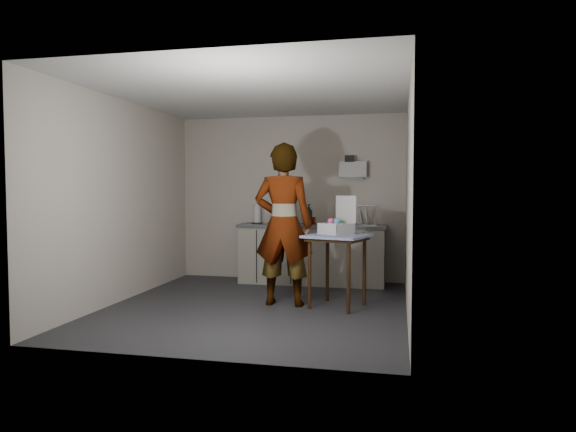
% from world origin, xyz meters
% --- Properties ---
extents(ground, '(4.00, 4.00, 0.00)m').
position_xyz_m(ground, '(0.00, 0.00, 0.00)').
color(ground, '#28282D').
rests_on(ground, ground).
extents(wall_back, '(3.60, 0.02, 2.60)m').
position_xyz_m(wall_back, '(0.00, 1.99, 1.30)').
color(wall_back, beige).
rests_on(wall_back, ground).
extents(wall_right, '(0.02, 4.00, 2.60)m').
position_xyz_m(wall_right, '(1.79, 0.00, 1.30)').
color(wall_right, beige).
rests_on(wall_right, ground).
extents(wall_left, '(0.02, 4.00, 2.60)m').
position_xyz_m(wall_left, '(-1.79, 0.00, 1.30)').
color(wall_left, beige).
rests_on(wall_left, ground).
extents(ceiling, '(3.60, 4.00, 0.01)m').
position_xyz_m(ceiling, '(0.00, 0.00, 2.60)').
color(ceiling, white).
rests_on(ceiling, wall_back).
extents(kitchen_counter, '(2.24, 0.62, 0.91)m').
position_xyz_m(kitchen_counter, '(0.40, 1.70, 0.43)').
color(kitchen_counter, black).
rests_on(kitchen_counter, ground).
extents(wall_shelf, '(0.42, 0.18, 0.37)m').
position_xyz_m(wall_shelf, '(1.00, 1.92, 1.75)').
color(wall_shelf, silver).
rests_on(wall_shelf, ground).
extents(side_table, '(0.86, 0.86, 0.89)m').
position_xyz_m(side_table, '(0.97, 0.20, 0.78)').
color(side_table, '#391B0D').
rests_on(side_table, ground).
extents(standing_man, '(0.74, 0.49, 2.01)m').
position_xyz_m(standing_man, '(0.30, 0.18, 1.00)').
color(standing_man, '#B2A593').
rests_on(standing_man, ground).
extents(soap_bottle, '(0.16, 0.16, 0.31)m').
position_xyz_m(soap_bottle, '(0.36, 1.62, 1.06)').
color(soap_bottle, black).
rests_on(soap_bottle, kitchen_counter).
extents(soda_can, '(0.06, 0.06, 0.11)m').
position_xyz_m(soda_can, '(0.43, 1.70, 0.97)').
color(soda_can, red).
rests_on(soda_can, kitchen_counter).
extents(dark_bottle, '(0.06, 0.06, 0.21)m').
position_xyz_m(dark_bottle, '(0.05, 1.73, 1.02)').
color(dark_bottle, black).
rests_on(dark_bottle, kitchen_counter).
extents(paper_towel, '(0.17, 0.17, 0.30)m').
position_xyz_m(paper_towel, '(-0.47, 1.69, 1.05)').
color(paper_towel, black).
rests_on(paper_towel, kitchen_counter).
extents(dish_rack, '(0.43, 0.32, 0.30)m').
position_xyz_m(dish_rack, '(1.16, 1.67, 0.98)').
color(dish_rack, silver).
rests_on(dish_rack, kitchen_counter).
extents(bakery_box, '(0.48, 0.48, 0.47)m').
position_xyz_m(bakery_box, '(0.95, 0.30, 1.00)').
color(bakery_box, silver).
rests_on(bakery_box, side_table).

